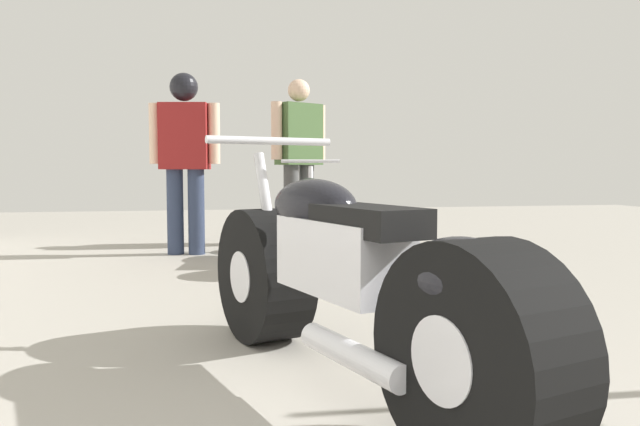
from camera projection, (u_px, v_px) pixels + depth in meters
The scene contains 5 objects.
ground_plane at pixel (292, 306), 3.60m from camera, with size 17.63×17.63×0.00m, color #9E998E.
motorcycle_maroon_cruiser at pixel (346, 285), 2.21m from camera, with size 0.91×2.01×0.95m.
motorcycle_black_naked at pixel (309, 219), 5.34m from camera, with size 0.68×1.93×0.90m.
mechanic_in_blue at pixel (299, 151), 6.59m from camera, with size 0.68×0.45×1.77m.
mechanic_with_helmet at pixel (185, 146), 5.75m from camera, with size 0.67×0.32×1.71m.
Camera 1 is at (-0.52, 0.16, 0.81)m, focal length 34.26 mm.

